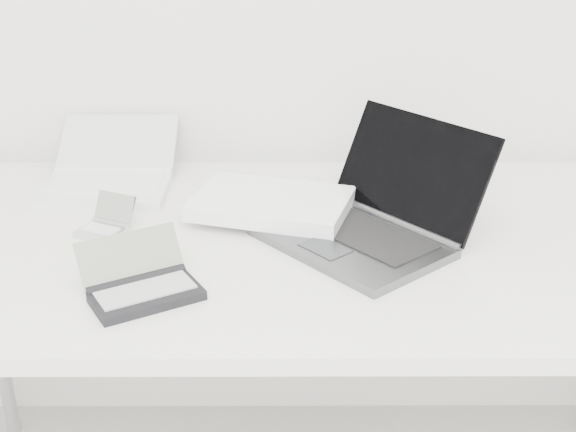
{
  "coord_description": "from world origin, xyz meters",
  "views": [
    {
      "loc": [
        -0.03,
        0.2,
        1.37
      ],
      "look_at": [
        -0.03,
        1.51,
        0.79
      ],
      "focal_mm": 50.0,
      "sensor_mm": 36.0,
      "label": 1
    }
  ],
  "objects_px": {
    "desk": "(304,259)",
    "palmtop_charcoal": "(142,286)",
    "laptop_large": "(321,212)",
    "netbook_open_white": "(109,176)"
  },
  "relations": [
    {
      "from": "netbook_open_white",
      "to": "laptop_large",
      "type": "bearing_deg",
      "value": -25.49
    },
    {
      "from": "desk",
      "to": "netbook_open_white",
      "type": "xyz_separation_m",
      "value": [
        -0.41,
        0.25,
        0.07
      ]
    },
    {
      "from": "netbook_open_white",
      "to": "palmtop_charcoal",
      "type": "distance_m",
      "value": 0.5
    },
    {
      "from": "desk",
      "to": "laptop_large",
      "type": "relative_size",
      "value": 2.76
    },
    {
      "from": "palmtop_charcoal",
      "to": "desk",
      "type": "bearing_deg",
      "value": 10.11
    },
    {
      "from": "palmtop_charcoal",
      "to": "netbook_open_white",
      "type": "bearing_deg",
      "value": 77.61
    },
    {
      "from": "desk",
      "to": "laptop_large",
      "type": "height_order",
      "value": "laptop_large"
    },
    {
      "from": "netbook_open_white",
      "to": "palmtop_charcoal",
      "type": "height_order",
      "value": "netbook_open_white"
    },
    {
      "from": "desk",
      "to": "palmtop_charcoal",
      "type": "bearing_deg",
      "value": -140.28
    },
    {
      "from": "laptop_large",
      "to": "desk",
      "type": "bearing_deg",
      "value": -84.55
    }
  ]
}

